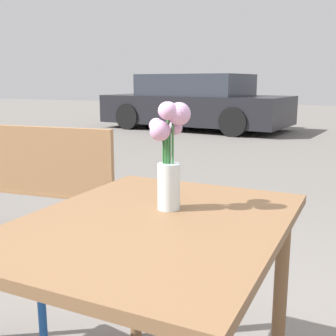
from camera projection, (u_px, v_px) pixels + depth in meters
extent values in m
cube|color=brown|center=(154.00, 224.00, 1.23)|extent=(0.76, 0.96, 0.03)
cylinder|color=brown|center=(135.00, 265.00, 1.79)|extent=(0.05, 0.05, 0.69)
cylinder|color=brown|center=(280.00, 296.00, 1.53)|extent=(0.05, 0.05, 0.69)
cylinder|color=silver|center=(168.00, 186.00, 1.31)|extent=(0.07, 0.07, 0.15)
cylinder|color=silver|center=(168.00, 195.00, 1.32)|extent=(0.06, 0.06, 0.08)
cylinder|color=#337038|center=(173.00, 164.00, 1.29)|extent=(0.01, 0.01, 0.27)
sphere|color=#CC99C6|center=(179.00, 114.00, 1.25)|extent=(0.07, 0.07, 0.07)
cylinder|color=#337038|center=(170.00, 170.00, 1.30)|extent=(0.01, 0.01, 0.23)
sphere|color=#CC99C6|center=(175.00, 128.00, 1.29)|extent=(0.04, 0.04, 0.04)
cylinder|color=#337038|center=(167.00, 161.00, 1.31)|extent=(0.01, 0.01, 0.28)
sphere|color=#CC99C6|center=(167.00, 111.00, 1.30)|extent=(0.06, 0.06, 0.06)
cylinder|color=#337038|center=(163.00, 168.00, 1.30)|extent=(0.01, 0.01, 0.24)
sphere|color=#CC99C6|center=(156.00, 125.00, 1.28)|extent=(0.05, 0.05, 0.05)
cylinder|color=#337038|center=(166.00, 172.00, 1.30)|extent=(0.01, 0.01, 0.22)
sphere|color=#CC99C6|center=(160.00, 131.00, 1.26)|extent=(0.06, 0.06, 0.06)
cylinder|color=#337038|center=(168.00, 162.00, 1.29)|extent=(0.01, 0.01, 0.28)
sphere|color=#CC99C6|center=(169.00, 111.00, 1.24)|extent=(0.06, 0.06, 0.06)
cylinder|color=#1E519E|center=(42.00, 317.00, 1.62)|extent=(0.03, 0.03, 0.44)
cube|color=#9E7047|center=(26.00, 185.00, 2.77)|extent=(1.46, 0.47, 0.02)
cube|color=#9E7047|center=(7.00, 158.00, 2.58)|extent=(1.43, 0.15, 0.40)
cube|color=#9E7047|center=(117.00, 229.00, 2.61)|extent=(0.09, 0.33, 0.43)
cube|color=black|center=(196.00, 109.00, 9.89)|extent=(4.47, 2.41, 0.64)
cube|color=#2D333D|center=(196.00, 85.00, 9.78)|extent=(2.55, 2.00, 0.48)
cylinder|color=black|center=(128.00, 116.00, 9.85)|extent=(0.62, 0.26, 0.60)
cylinder|color=black|center=(167.00, 112.00, 11.33)|extent=(0.62, 0.26, 0.60)
cylinder|color=black|center=(234.00, 122.00, 8.52)|extent=(0.62, 0.26, 0.60)
cylinder|color=black|center=(262.00, 116.00, 10.00)|extent=(0.62, 0.26, 0.60)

